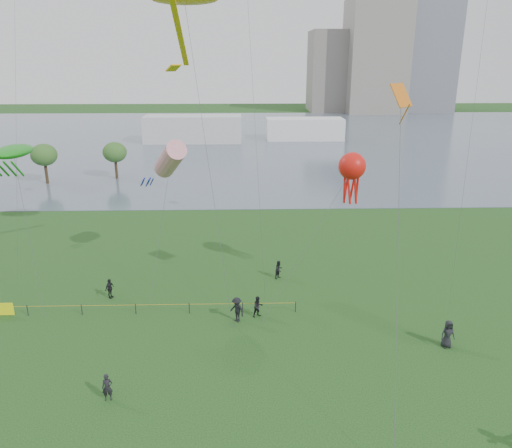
{
  "coord_description": "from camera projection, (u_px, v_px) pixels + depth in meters",
  "views": [
    {
      "loc": [
        -0.86,
        -20.69,
        18.15
      ],
      "look_at": [
        0.0,
        10.0,
        8.0
      ],
      "focal_mm": 35.0,
      "sensor_mm": 36.0,
      "label": 1
    }
  ],
  "objects": [
    {
      "name": "spectator_a",
      "position": [
        258.0,
        307.0,
        36.78
      ],
      "size": [
        0.98,
        0.9,
        1.61
      ],
      "primitive_type": "imported",
      "rotation": [
        0.0,
        0.0,
        0.47
      ],
      "color": "black",
      "rests_on": "ground_plane"
    },
    {
      "name": "kite_creature",
      "position": [
        13.0,
        152.0,
        37.67
      ],
      "size": [
        3.89,
        7.04,
        11.99
      ],
      "rotation": [
        0.0,
        0.0,
        0.14
      ],
      "color": "#3F3F42"
    },
    {
      "name": "building_mid",
      "position": [
        375.0,
        57.0,
        174.37
      ],
      "size": [
        20.0,
        20.0,
        38.0
      ],
      "primitive_type": "cube",
      "color": "gray",
      "rests_on": "ground_plane"
    },
    {
      "name": "pavilion_left",
      "position": [
        193.0,
        129.0,
        114.26
      ],
      "size": [
        22.0,
        8.0,
        6.0
      ],
      "primitive_type": "cube",
      "color": "silver",
      "rests_on": "ground_plane"
    },
    {
      "name": "kite_stingray",
      "position": [
        185.0,
        0.0,
        35.06
      ],
      "size": [
        5.55,
        9.96,
        22.56
      ],
      "rotation": [
        0.0,
        0.0,
        -0.3
      ],
      "color": "#3F3F42"
    },
    {
      "name": "spectator_g",
      "position": [
        279.0,
        270.0,
        43.27
      ],
      "size": [
        0.98,
        0.98,
        1.6
      ],
      "primitive_type": "imported",
      "rotation": [
        0.0,
        0.0,
        0.79
      ],
      "color": "black",
      "rests_on": "ground_plane"
    },
    {
      "name": "ground_plane",
      "position": [
        262.0,
        435.0,
        25.36
      ],
      "size": [
        400.0,
        400.0,
        0.0
      ],
      "primitive_type": "plane",
      "color": "#153A12"
    },
    {
      "name": "kite_delta",
      "position": [
        401.0,
        110.0,
        28.78
      ],
      "size": [
        3.44,
        13.02,
        16.84
      ],
      "rotation": [
        0.0,
        0.0,
        -0.1
      ],
      "color": "#3F3F42"
    },
    {
      "name": "pavilion_right",
      "position": [
        305.0,
        129.0,
        117.96
      ],
      "size": [
        18.0,
        7.0,
        5.0
      ],
      "primitive_type": "cube",
      "color": "white",
      "rests_on": "ground_plane"
    },
    {
      "name": "spectator_f",
      "position": [
        107.0,
        387.0,
        27.72
      ],
      "size": [
        0.65,
        0.48,
        1.62
      ],
      "primitive_type": "imported",
      "rotation": [
        0.0,
        0.0,
        0.16
      ],
      "color": "black",
      "rests_on": "ground_plane"
    },
    {
      "name": "building_low",
      "position": [
        332.0,
        71.0,
        181.26
      ],
      "size": [
        16.0,
        18.0,
        28.0
      ],
      "primitive_type": "cube",
      "color": "slate",
      "rests_on": "ground_plane"
    },
    {
      "name": "kite_windsock",
      "position": [
        170.0,
        160.0,
        41.09
      ],
      "size": [
        4.2,
        8.63,
        12.19
      ],
      "rotation": [
        0.0,
        0.0,
        -0.04
      ],
      "color": "#3F3F42"
    },
    {
      "name": "spectator_d",
      "position": [
        448.0,
        334.0,
        32.84
      ],
      "size": [
        1.0,
        0.72,
        1.91
      ],
      "primitive_type": "imported",
      "rotation": [
        0.0,
        0.0,
        0.12
      ],
      "color": "black",
      "rests_on": "ground_plane"
    },
    {
      "name": "fence",
      "position": [
        53.0,
        308.0,
        37.06
      ],
      "size": [
        24.07,
        0.07,
        1.05
      ],
      "color": "black",
      "rests_on": "ground_plane"
    },
    {
      "name": "spectator_b",
      "position": [
        237.0,
        310.0,
        36.04
      ],
      "size": [
        1.39,
        1.34,
        1.9
      ],
      "primitive_type": "imported",
      "rotation": [
        0.0,
        0.0,
        -0.72
      ],
      "color": "black",
      "rests_on": "ground_plane"
    },
    {
      "name": "lake",
      "position": [
        246.0,
        138.0,
        120.26
      ],
      "size": [
        400.0,
        120.0,
        0.08
      ],
      "primitive_type": "cube",
      "color": "slate",
      "rests_on": "ground_plane"
    },
    {
      "name": "kite_octopus",
      "position": [
        352.0,
        167.0,
        38.25
      ],
      "size": [
        8.17,
        6.37,
        11.44
      ],
      "rotation": [
        0.0,
        0.0,
        0.15
      ],
      "color": "#3F3F42"
    },
    {
      "name": "spectator_c",
      "position": [
        110.0,
        288.0,
        39.69
      ],
      "size": [
        0.78,
        1.03,
        1.63
      ],
      "primitive_type": "imported",
      "rotation": [
        0.0,
        0.0,
        1.12
      ],
      "color": "black",
      "rests_on": "ground_plane"
    }
  ]
}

